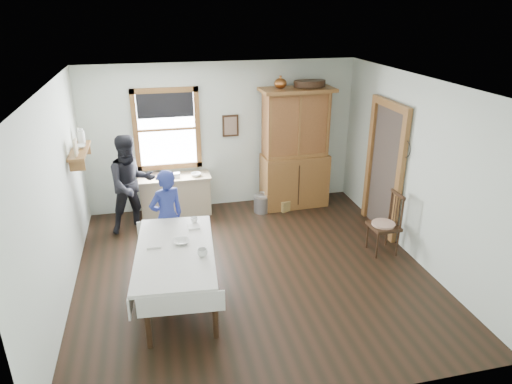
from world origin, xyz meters
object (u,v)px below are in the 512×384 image
figure_dark (132,188)px  dining_table (177,275)px  work_counter (176,195)px  pail (262,204)px  spindle_chair (384,223)px  woman_blue (167,220)px  china_hutch (295,149)px  wicker_basket (286,204)px

figure_dark → dining_table: bearing=-95.5°
work_counter → pail: 1.60m
spindle_chair → woman_blue: size_ratio=0.73×
work_counter → china_hutch: bearing=-2.4°
china_hutch → spindle_chair: size_ratio=2.27×
woman_blue → wicker_basket: bearing=-172.8°
pail → woman_blue: (-1.77, -1.40, 0.52)m
pail → china_hutch: bearing=15.3°
spindle_chair → wicker_basket: spindle_chair is taller
dining_table → woman_blue: size_ratio=1.40×
china_hutch → woman_blue: bearing=-149.2°
china_hutch → pail: 1.20m
work_counter → figure_dark: (-0.73, -0.48, 0.41)m
work_counter → spindle_chair: spindle_chair is taller
pail → figure_dark: figure_dark is taller
spindle_chair → pail: spindle_chair is taller
work_counter → spindle_chair: bearing=-35.4°
work_counter → pail: bearing=-10.3°
work_counter → figure_dark: bearing=-146.7°
dining_table → woman_blue: bearing=92.4°
pail → wicker_basket: (0.49, 0.01, -0.05)m
wicker_basket → work_counter: bearing=172.6°
pail → wicker_basket: bearing=1.7°
work_counter → spindle_chair: size_ratio=1.30×
spindle_chair → wicker_basket: 2.17m
work_counter → dining_table: 2.72m
wicker_basket → dining_table: bearing=-132.2°
woman_blue → figure_dark: figure_dark is taller
wicker_basket → figure_dark: 2.87m
work_counter → woman_blue: bearing=-97.3°
spindle_chair → figure_dark: figure_dark is taller
woman_blue → figure_dark: bearing=-91.4°
china_hutch → wicker_basket: (-0.20, -0.17, -1.02)m
work_counter → woman_blue: (-0.21, -1.68, 0.31)m
spindle_chair → pail: (-1.49, 1.88, -0.34)m
work_counter → woman_blue: woman_blue is taller
dining_table → work_counter: bearing=86.5°
spindle_chair → woman_blue: woman_blue is taller
china_hutch → dining_table: size_ratio=1.18×
pail → woman_blue: 2.32m
work_counter → dining_table: (-0.17, -2.71, 0.01)m
woman_blue → figure_dark: size_ratio=0.87×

